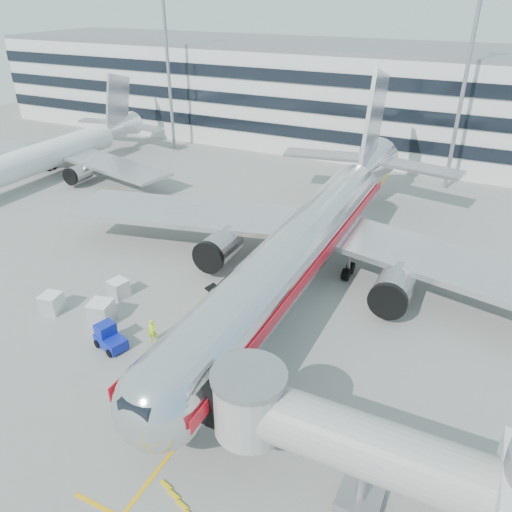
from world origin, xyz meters
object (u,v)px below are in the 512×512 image
at_px(main_jet, 308,238).
at_px(cargo_container_right, 119,289).
at_px(baggage_tug, 109,338).
at_px(cargo_container_left, 52,303).
at_px(cargo_container_front, 101,312).
at_px(ramp_worker, 152,331).
at_px(belt_loader, 225,308).

bearing_deg(main_jet, cargo_container_right, -144.39).
bearing_deg(baggage_tug, cargo_container_left, 168.14).
bearing_deg(cargo_container_front, cargo_container_right, 108.88).
distance_m(main_jet, cargo_container_front, 18.22).
relative_size(cargo_container_right, ramp_worker, 0.94).
bearing_deg(cargo_container_front, main_jet, 47.03).
height_order(belt_loader, cargo_container_front, belt_loader).
bearing_deg(ramp_worker, main_jet, 34.01).
distance_m(belt_loader, cargo_container_front, 9.70).
xyz_separation_m(main_jet, belt_loader, (-4.00, -7.94, -3.63)).
relative_size(belt_loader, cargo_container_front, 2.27).
bearing_deg(cargo_container_right, belt_loader, 10.01).
xyz_separation_m(cargo_container_right, cargo_container_front, (1.20, -3.50, 0.13)).
height_order(baggage_tug, ramp_worker, same).
xyz_separation_m(belt_loader, ramp_worker, (-3.07, -5.45, 0.32)).
xyz_separation_m(baggage_tug, ramp_worker, (2.45, 1.92, 0.12)).
bearing_deg(main_jet, baggage_tug, -121.89).
distance_m(main_jet, ramp_worker, 15.50).
relative_size(main_jet, ramp_worker, 27.48).
relative_size(baggage_tug, cargo_container_front, 1.37).
distance_m(belt_loader, ramp_worker, 6.26).
bearing_deg(baggage_tug, main_jet, 58.11).
relative_size(belt_loader, ramp_worker, 2.47).
bearing_deg(belt_loader, cargo_container_left, -155.52).
bearing_deg(baggage_tug, belt_loader, 53.13).
height_order(cargo_container_right, ramp_worker, ramp_worker).
relative_size(baggage_tug, cargo_container_left, 1.60).
relative_size(cargo_container_right, cargo_container_front, 0.86).
relative_size(baggage_tug, ramp_worker, 1.49).
bearing_deg(belt_loader, main_jet, 63.27).
height_order(baggage_tug, cargo_container_front, baggage_tug).
bearing_deg(cargo_container_right, cargo_container_front, -71.12).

